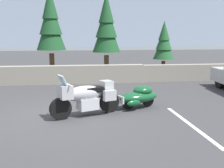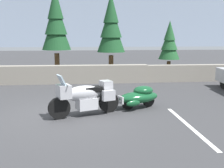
# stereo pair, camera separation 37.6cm
# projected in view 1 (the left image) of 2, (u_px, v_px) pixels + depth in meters

# --- Properties ---
(ground_plane) EXTENTS (80.00, 80.00, 0.00)m
(ground_plane) POSITION_uv_depth(u_px,v_px,m) (65.00, 115.00, 8.69)
(ground_plane) COLOR #38383A
(stone_guard_wall) EXTENTS (24.00, 0.55, 0.95)m
(stone_guard_wall) POSITION_uv_depth(u_px,v_px,m) (69.00, 75.00, 14.36)
(stone_guard_wall) COLOR gray
(stone_guard_wall) RESTS_ON ground
(distant_ridgeline) EXTENTS (240.00, 80.00, 16.00)m
(distant_ridgeline) POSITION_uv_depth(u_px,v_px,m) (72.00, 21.00, 100.84)
(distant_ridgeline) COLOR #99A8BF
(distant_ridgeline) RESTS_ON ground
(touring_motorcycle) EXTENTS (2.20, 1.24, 1.33)m
(touring_motorcycle) POSITION_uv_depth(u_px,v_px,m) (86.00, 96.00, 8.49)
(touring_motorcycle) COLOR black
(touring_motorcycle) RESTS_ON ground
(car_shaped_trailer) EXTENTS (2.18, 1.20, 0.76)m
(car_shaped_trailer) POSITION_uv_depth(u_px,v_px,m) (139.00, 96.00, 9.49)
(car_shaped_trailer) COLOR black
(car_shaped_trailer) RESTS_ON ground
(pine_tree_tall) EXTENTS (1.62, 1.62, 5.15)m
(pine_tree_tall) POSITION_uv_depth(u_px,v_px,m) (50.00, 22.00, 15.25)
(pine_tree_tall) COLOR brown
(pine_tree_tall) RESTS_ON ground
(pine_tree_secondary) EXTENTS (1.55, 1.55, 4.82)m
(pine_tree_secondary) POSITION_uv_depth(u_px,v_px,m) (106.00, 26.00, 15.18)
(pine_tree_secondary) COLOR brown
(pine_tree_secondary) RESTS_ON ground
(pine_tree_far_right) EXTENTS (1.25, 1.25, 3.35)m
(pine_tree_far_right) POSITION_uv_depth(u_px,v_px,m) (164.00, 42.00, 16.42)
(pine_tree_far_right) COLOR brown
(pine_tree_far_right) RESTS_ON ground
(parking_stripe_marker) EXTENTS (0.12, 3.60, 0.01)m
(parking_stripe_marker) POSITION_uv_depth(u_px,v_px,m) (191.00, 125.00, 7.71)
(parking_stripe_marker) COLOR silver
(parking_stripe_marker) RESTS_ON ground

